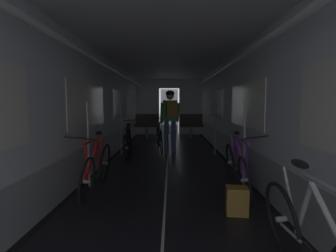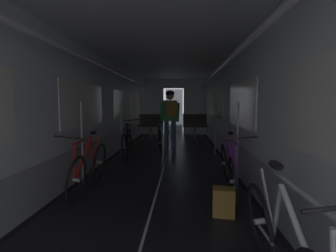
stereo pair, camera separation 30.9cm
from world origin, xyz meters
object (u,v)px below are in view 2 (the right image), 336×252
object	(u,v)px
bench_seat_far_left	(151,123)
bicycle_red	(89,167)
person_cyclist_aisle	(170,115)
bicycle_silver	(284,250)
bicycle_teal_in_aisle	(160,138)
bicycle_black	(127,142)
bench_seat_far_right	(195,123)
backpack_on_floor	(224,202)
bicycle_purple	(229,168)

from	to	relation	value
bench_seat_far_left	bicycle_red	distance (m)	6.23
bench_seat_far_left	person_cyclist_aisle	bearing A→B (deg)	-73.61
bicycle_silver	person_cyclist_aisle	world-z (taller)	person_cyclist_aisle
bench_seat_far_left	bicycle_teal_in_aisle	distance (m)	3.08
bicycle_silver	bicycle_teal_in_aisle	size ratio (longest dim) A/B	1.00
bench_seat_far_left	bicycle_teal_in_aisle	bearing A→B (deg)	-77.61
bench_seat_far_left	bicycle_teal_in_aisle	world-z (taller)	bench_seat_far_left
bench_seat_far_left	person_cyclist_aisle	distance (m)	3.45
bench_seat_far_left	person_cyclist_aisle	xyz separation A→B (m)	(0.96, -3.27, 0.50)
bench_seat_far_left	bicycle_teal_in_aisle	xyz separation A→B (m)	(0.66, -3.00, -0.18)
bicycle_silver	bicycle_teal_in_aisle	distance (m)	5.43
person_cyclist_aisle	bicycle_teal_in_aisle	xyz separation A→B (m)	(-0.30, 0.27, -0.69)
bicycle_red	bicycle_black	size ratio (longest dim) A/B	1.00
bench_seat_far_right	bench_seat_far_left	bearing A→B (deg)	180.00
bicycle_black	backpack_on_floor	bearing A→B (deg)	-58.99
person_cyclist_aisle	bicycle_teal_in_aisle	bearing A→B (deg)	138.48
bicycle_red	backpack_on_floor	size ratio (longest dim) A/B	4.98
bench_seat_far_right	bicycle_black	xyz separation A→B (m)	(-1.91, -3.78, -0.19)
bicycle_black	bicycle_silver	bearing A→B (deg)	-65.01
bicycle_purple	person_cyclist_aisle	bearing A→B (deg)	110.23
bicycle_red	bicycle_teal_in_aisle	bearing A→B (deg)	75.71
backpack_on_floor	bicycle_silver	bearing A→B (deg)	-82.17
bicycle_purple	bicycle_teal_in_aisle	world-z (taller)	bicycle_purple
bicycle_purple	backpack_on_floor	size ratio (longest dim) A/B	4.98
bicycle_purple	bench_seat_far_right	bearing A→B (deg)	92.04
bicycle_purple	bicycle_teal_in_aisle	bearing A→B (deg)	113.44
bicycle_black	bench_seat_far_left	bearing A→B (deg)	88.33
backpack_on_floor	bench_seat_far_right	bearing A→B (deg)	90.02
bicycle_purple	person_cyclist_aisle	size ratio (longest dim) A/B	0.98
person_cyclist_aisle	bicycle_teal_in_aisle	distance (m)	0.80
bicycle_red	person_cyclist_aisle	bearing A→B (deg)	69.18
bench_seat_far_right	person_cyclist_aisle	world-z (taller)	person_cyclist_aisle
bicycle_purple	bicycle_teal_in_aisle	xyz separation A→B (m)	(-1.36, 3.13, 0.00)
person_cyclist_aisle	backpack_on_floor	bearing A→B (deg)	-77.17
bicycle_red	bicycle_teal_in_aisle	xyz separation A→B (m)	(0.82, 3.22, 0.00)
bench_seat_far_right	person_cyclist_aisle	distance (m)	3.41
bench_seat_far_right	bicycle_teal_in_aisle	distance (m)	3.22
bicycle_black	backpack_on_floor	size ratio (longest dim) A/B	4.98
bicycle_teal_in_aisle	bench_seat_far_left	bearing A→B (deg)	102.39
bench_seat_far_left	bicycle_silver	size ratio (longest dim) A/B	0.58
person_cyclist_aisle	backpack_on_floor	xyz separation A→B (m)	(0.84, -3.69, -0.90)
bench_seat_far_right	bicycle_purple	distance (m)	6.14
bench_seat_far_left	bicycle_purple	world-z (taller)	same
bicycle_teal_in_aisle	backpack_on_floor	distance (m)	4.12
bench_seat_far_left	bicycle_red	bearing A→B (deg)	-91.47
bench_seat_far_right	bicycle_silver	xyz separation A→B (m)	(0.18, -8.27, -0.19)
backpack_on_floor	bicycle_teal_in_aisle	bearing A→B (deg)	106.11
bench_seat_far_left	person_cyclist_aisle	size ratio (longest dim) A/B	0.57
bench_seat_far_right	bicycle_teal_in_aisle	size ratio (longest dim) A/B	0.58
bicycle_red	bicycle_teal_in_aisle	size ratio (longest dim) A/B	1.01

